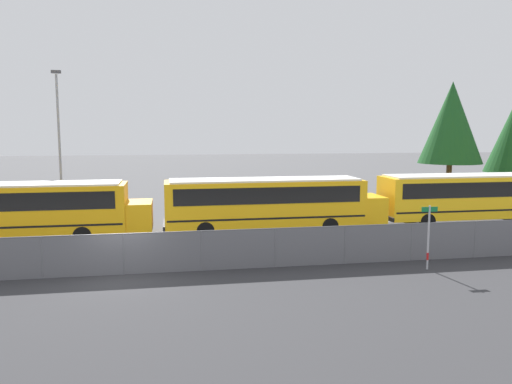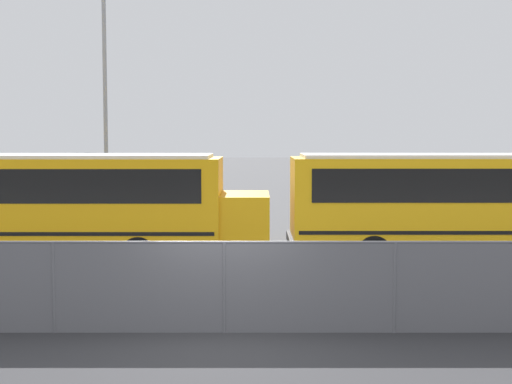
{
  "view_description": "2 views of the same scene",
  "coord_description": "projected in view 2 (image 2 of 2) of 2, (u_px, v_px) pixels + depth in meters",
  "views": [
    {
      "loc": [
        1.79,
        -19.86,
        5.67
      ],
      "look_at": [
        6.61,
        7.27,
        2.28
      ],
      "focal_mm": 35.0,
      "sensor_mm": 36.0,
      "label": 1
    },
    {
      "loc": [
        0.57,
        -12.58,
        3.55
      ],
      "look_at": [
        0.5,
        6.64,
        2.01
      ],
      "focal_mm": 50.0,
      "sensor_mm": 36.0,
      "label": 2
    }
  ],
  "objects": [
    {
      "name": "ground_plane",
      "position": [
        227.0,
        333.0,
        12.83
      ],
      "size": [
        200.0,
        200.0,
        0.0
      ],
      "primitive_type": "plane",
      "color": "#4C4C4F"
    },
    {
      "name": "fence",
      "position": [
        227.0,
        286.0,
        12.76
      ],
      "size": [
        116.26,
        0.07,
        1.67
      ],
      "color": "#9EA0A5",
      "rests_on": "ground_plane"
    },
    {
      "name": "school_bus_3",
      "position": [
        34.0,
        199.0,
        19.62
      ],
      "size": [
        12.44,
        2.64,
        3.03
      ],
      "color": "orange",
      "rests_on": "ground_plane"
    },
    {
      "name": "school_bus_4",
      "position": [
        502.0,
        198.0,
        19.8
      ],
      "size": [
        12.44,
        2.64,
        3.03
      ],
      "color": "#EDA80F",
      "rests_on": "ground_plane"
    },
    {
      "name": "light_pole",
      "position": [
        108.0,
        93.0,
        27.71
      ],
      "size": [
        0.6,
        0.24,
        9.61
      ],
      "color": "gray",
      "rests_on": "ground_plane"
    }
  ]
}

